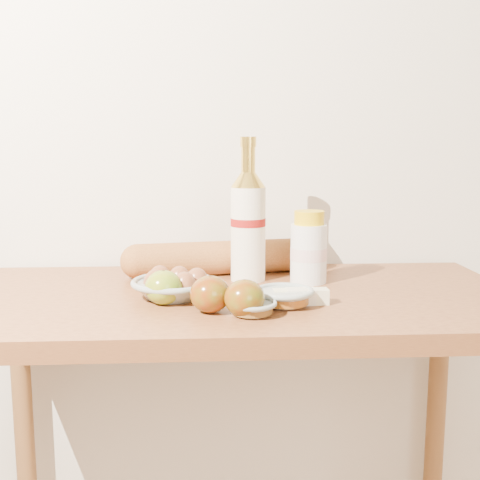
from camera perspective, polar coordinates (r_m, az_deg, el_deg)
The scene contains 12 objects.
back_wall at distance 1.59m, azimuth -0.77°, elevation 12.15°, with size 3.50×0.02×2.60m, color beige.
table at distance 1.33m, azimuth -0.08°, elevation -10.21°, with size 1.20×0.60×0.90m.
bourbon_bottle at distance 1.39m, azimuth 0.77°, elevation 1.62°, with size 0.10×0.10×0.33m.
cream_bottle at distance 1.39m, azimuth 6.52°, elevation -0.90°, with size 0.11×0.11×0.17m.
egg_bowl at distance 1.26m, azimuth -6.28°, elevation -4.35°, with size 0.23×0.23×0.06m.
baguette at distance 1.47m, azimuth -1.67°, elevation -1.69°, with size 0.50×0.16×0.08m.
apple_yellowgreen at distance 1.21m, azimuth -7.26°, elevation -4.48°, with size 0.08×0.08×0.07m.
apple_redgreen_front at distance 1.14m, azimuth -2.85°, elevation -5.15°, with size 0.10×0.10×0.07m.
apple_redgreen_right at distance 1.11m, azimuth 0.43°, elevation -5.53°, with size 0.08×0.08×0.07m.
sugar_bowl at distance 1.13m, azimuth 1.16°, elevation -6.43°, with size 0.10×0.10×0.03m.
syrup_bowl at distance 1.19m, azimuth 4.22°, elevation -5.37°, with size 0.15×0.15×0.03m.
butter_stick at distance 1.21m, azimuth 5.78°, elevation -5.37°, with size 0.11×0.03×0.03m.
Camera 1 is at (-0.07, -0.07, 1.22)m, focal length 45.00 mm.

